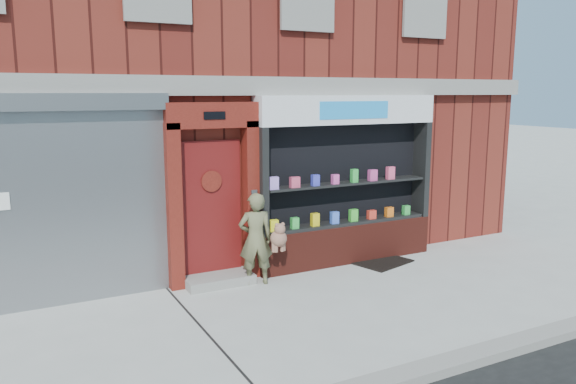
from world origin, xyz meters
TOP-DOWN VIEW (x-y plane):
  - ground at (0.00, 0.00)m, footprint 80.00×80.00m
  - curb at (0.00, -2.15)m, footprint 60.00×0.30m
  - building at (-0.00, 5.99)m, footprint 12.00×8.16m
  - shutter_bay at (-3.00, 1.93)m, footprint 3.10×0.30m
  - red_door_bay at (-0.75, 1.86)m, footprint 1.52×0.58m
  - pharmacy_bay at (1.75, 1.81)m, footprint 3.50×0.41m
  - woman at (-0.17, 1.43)m, footprint 0.77×0.54m
  - doormat at (2.31, 1.41)m, footprint 1.13×0.93m

SIDE VIEW (x-z plane):
  - ground at x=0.00m, z-range 0.00..0.00m
  - doormat at x=2.31m, z-range 0.00..0.02m
  - curb at x=0.00m, z-range 0.00..0.12m
  - woman at x=-0.17m, z-range 0.00..1.50m
  - pharmacy_bay at x=1.75m, z-range -0.13..2.87m
  - red_door_bay at x=-0.75m, z-range 0.01..2.91m
  - shutter_bay at x=-3.00m, z-range 0.20..3.24m
  - building at x=0.00m, z-range 0.00..8.00m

